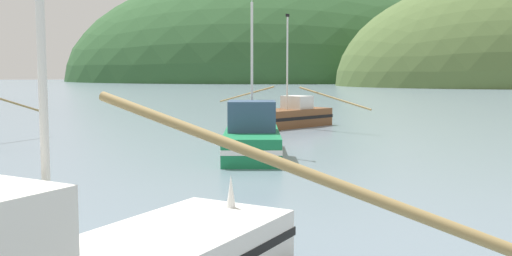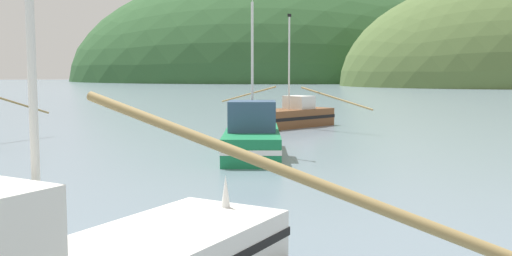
% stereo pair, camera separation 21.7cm
% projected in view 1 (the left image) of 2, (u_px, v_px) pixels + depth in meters
% --- Properties ---
extents(hill_mid_right, '(89.75, 71.80, 58.57)m').
position_uv_depth(hill_mid_right, '(496.00, 86.00, 161.22)').
color(hill_mid_right, '#516B38').
rests_on(hill_mid_right, ground).
extents(hill_far_center, '(178.67, 142.94, 92.43)m').
position_uv_depth(hill_far_center, '(282.00, 81.00, 248.92)').
color(hill_far_center, '#2D562D').
rests_on(hill_far_center, ground).
extents(fishing_boat_brown, '(8.78, 11.26, 7.86)m').
position_uv_depth(fishing_boat_brown, '(287.00, 116.00, 40.85)').
color(fishing_boat_brown, brown).
rests_on(fishing_boat_brown, ground).
extents(fishing_boat_green, '(3.35, 7.93, 7.36)m').
position_uv_depth(fishing_boat_green, '(252.00, 138.00, 26.88)').
color(fishing_boat_green, '#197A47').
rests_on(fishing_boat_green, ground).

